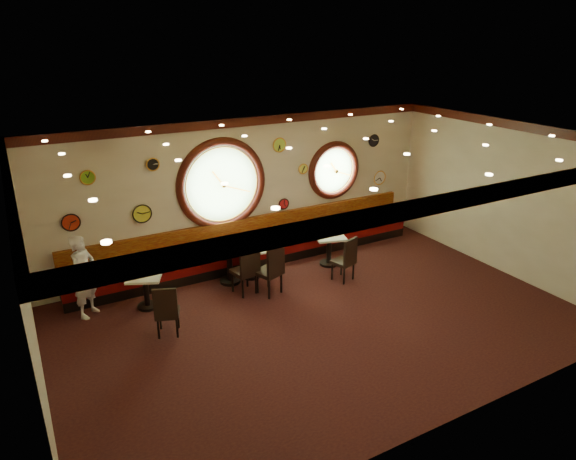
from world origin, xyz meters
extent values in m
cube|color=black|center=(0.00, 0.00, 0.00)|extent=(9.00, 6.00, 0.00)
cube|color=#BC8735|center=(0.00, 0.00, 3.20)|extent=(9.00, 6.00, 0.02)
cube|color=beige|center=(0.00, 3.00, 1.60)|extent=(9.00, 0.02, 3.20)
cube|color=beige|center=(0.00, -3.00, 1.60)|extent=(9.00, 0.02, 3.20)
cube|color=beige|center=(-4.50, 0.00, 1.60)|extent=(0.02, 6.00, 3.20)
cube|color=beige|center=(4.50, 0.00, 1.60)|extent=(0.02, 6.00, 3.20)
cube|color=#39100A|center=(0.00, 2.95, 3.11)|extent=(9.00, 0.10, 0.18)
cube|color=#39100A|center=(0.00, -2.95, 3.11)|extent=(9.00, 0.10, 0.18)
cube|color=#39100A|center=(-4.45, 0.00, 3.11)|extent=(0.10, 6.00, 0.18)
cube|color=#39100A|center=(4.45, 0.00, 3.11)|extent=(0.10, 6.00, 0.18)
cube|color=black|center=(0.00, 2.72, 0.10)|extent=(8.00, 0.55, 0.20)
cube|color=#5D0809|center=(0.00, 2.72, 0.35)|extent=(8.00, 0.55, 0.30)
cube|color=#640F07|center=(0.00, 2.94, 0.75)|extent=(8.00, 0.10, 0.55)
cylinder|color=#94D07D|center=(-0.60, 3.00, 1.85)|extent=(1.66, 0.02, 1.66)
torus|color=#39100A|center=(-0.60, 2.98, 1.85)|extent=(1.98, 0.18, 1.98)
torus|color=gold|center=(-0.60, 2.95, 1.85)|extent=(1.61, 0.03, 1.61)
cylinder|color=#94D07D|center=(2.20, 3.00, 1.80)|extent=(1.10, 0.02, 1.10)
torus|color=#39100A|center=(2.20, 2.98, 1.80)|extent=(1.38, 0.18, 1.38)
torus|color=gold|center=(2.20, 2.95, 1.80)|extent=(1.09, 0.03, 1.09)
cylinder|color=#B4E046|center=(0.75, 2.96, 2.55)|extent=(0.30, 0.03, 0.30)
cylinder|color=black|center=(3.30, 2.96, 2.40)|extent=(0.28, 0.03, 0.28)
cylinder|color=red|center=(-3.60, 2.96, 1.55)|extent=(0.32, 0.03, 0.32)
cylinder|color=white|center=(3.55, 2.96, 1.45)|extent=(0.34, 0.03, 0.34)
cylinder|color=yellow|center=(-2.30, 2.96, 1.50)|extent=(0.36, 0.03, 0.36)
cylinder|color=red|center=(0.85, 2.96, 1.20)|extent=(0.24, 0.03, 0.24)
cylinder|color=black|center=(-2.00, 2.96, 2.45)|extent=(0.24, 0.03, 0.24)
cylinder|color=#6DB123|center=(-3.20, 2.96, 2.35)|extent=(0.26, 0.03, 0.26)
cylinder|color=#ECF451|center=(1.35, 2.96, 1.95)|extent=(0.22, 0.03, 0.22)
cylinder|color=black|center=(-2.59, 1.95, 0.03)|extent=(0.38, 0.38, 0.05)
cylinder|color=black|center=(-2.59, 1.95, 0.33)|extent=(0.10, 0.10, 0.61)
cube|color=white|center=(-2.59, 1.95, 0.65)|extent=(0.80, 0.80, 0.04)
cylinder|color=black|center=(-0.83, 2.17, 0.03)|extent=(0.43, 0.43, 0.06)
cylinder|color=black|center=(-0.83, 2.17, 0.37)|extent=(0.12, 0.12, 0.68)
cube|color=white|center=(-0.83, 2.17, 0.73)|extent=(0.72, 0.72, 0.05)
cylinder|color=black|center=(-0.35, 2.18, 0.03)|extent=(0.38, 0.38, 0.05)
cylinder|color=black|center=(-0.35, 2.18, 0.33)|extent=(0.10, 0.10, 0.60)
cube|color=white|center=(-0.35, 2.18, 0.64)|extent=(0.73, 0.73, 0.04)
cylinder|color=black|center=(1.41, 1.90, 0.03)|extent=(0.40, 0.40, 0.05)
cylinder|color=black|center=(1.41, 1.90, 0.34)|extent=(0.11, 0.11, 0.63)
cube|color=white|center=(1.41, 1.90, 0.67)|extent=(0.78, 0.78, 0.05)
cube|color=black|center=(-2.50, 0.90, 0.39)|extent=(0.51, 0.51, 0.07)
cube|color=black|center=(-2.56, 0.74, 0.68)|extent=(0.38, 0.19, 0.51)
cube|color=black|center=(-0.74, 1.62, 0.45)|extent=(0.52, 0.52, 0.08)
cube|color=black|center=(-0.71, 1.43, 0.78)|extent=(0.45, 0.14, 0.58)
cube|color=black|center=(-0.35, 1.37, 0.45)|extent=(0.58, 0.58, 0.08)
cube|color=black|center=(-0.28, 1.18, 0.78)|extent=(0.44, 0.21, 0.59)
cube|color=black|center=(1.26, 1.15, 0.40)|extent=(0.50, 0.50, 0.07)
cube|color=black|center=(1.31, 0.98, 0.69)|extent=(0.40, 0.17, 0.52)
cylinder|color=#BCBCC1|center=(-2.64, 2.03, 0.71)|extent=(0.03, 0.03, 0.09)
cylinder|color=silver|center=(-0.87, 2.18, 0.81)|extent=(0.04, 0.04, 0.11)
cylinder|color=silver|center=(-0.40, 2.26, 0.71)|extent=(0.04, 0.04, 0.10)
cylinder|color=silver|center=(1.31, 1.97, 0.75)|extent=(0.04, 0.04, 0.11)
cylinder|color=#BABABF|center=(-2.60, 1.98, 0.72)|extent=(0.04, 0.04, 0.10)
cylinder|color=#BAB9BE|center=(-0.76, 2.09, 0.81)|extent=(0.04, 0.04, 0.11)
cylinder|color=silver|center=(-0.35, 2.18, 0.71)|extent=(0.04, 0.04, 0.10)
cylinder|color=#B8B8BD|center=(1.40, 1.92, 0.74)|extent=(0.03, 0.03, 0.09)
cylinder|color=gold|center=(-2.50, 1.99, 0.75)|extent=(0.05, 0.05, 0.17)
cylinder|color=gold|center=(-0.74, 2.26, 0.83)|extent=(0.05, 0.05, 0.16)
cylinder|color=gold|center=(-0.26, 2.20, 0.74)|extent=(0.05, 0.05, 0.16)
cylinder|color=gold|center=(1.52, 1.99, 0.77)|extent=(0.05, 0.05, 0.15)
imported|color=white|center=(-3.58, 2.20, 0.77)|extent=(0.66, 0.66, 1.55)
camera|label=1|loc=(-4.38, -6.70, 4.81)|focal=32.00mm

